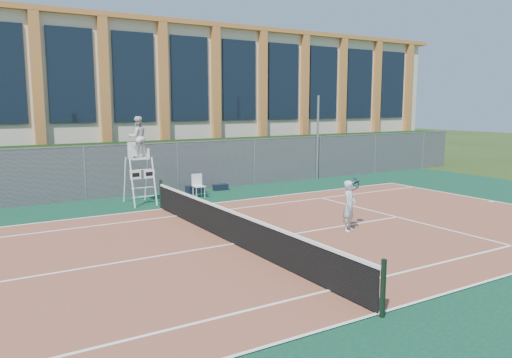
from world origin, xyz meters
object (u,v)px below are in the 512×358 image
tennis_player (349,206)px  plastic_chair (198,184)px  steel_pole (318,138)px  umpire_chair (138,140)px

tennis_player → plastic_chair: bearing=101.4°
plastic_chair → steel_pole: bearing=12.1°
steel_pole → plastic_chair: size_ratio=4.41×
plastic_chair → tennis_player: bearing=-78.6°
umpire_chair → steel_pole: bearing=9.3°
steel_pole → umpire_chair: 10.25m
umpire_chair → tennis_player: 8.78m
steel_pole → tennis_player: steel_pole is taller
steel_pole → tennis_player: bearing=-123.2°
tennis_player → steel_pole: bearing=56.8°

